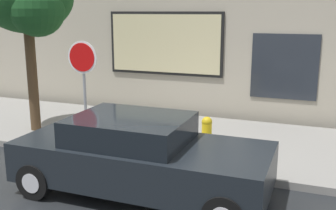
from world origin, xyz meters
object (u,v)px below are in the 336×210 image
object	(u,v)px
stop_sign	(83,71)
fire_hydrant	(207,135)
parked_car	(140,156)
street_tree	(28,0)

from	to	relation	value
stop_sign	fire_hydrant	bearing A→B (deg)	3.65
parked_car	street_tree	bearing A→B (deg)	151.49
parked_car	fire_hydrant	bearing A→B (deg)	73.10
stop_sign	parked_car	bearing A→B (deg)	-39.12
parked_car	fire_hydrant	world-z (taller)	parked_car
street_tree	stop_sign	xyz separation A→B (m)	(1.63, -0.26, -1.62)
street_tree	stop_sign	world-z (taller)	street_tree
fire_hydrant	street_tree	distance (m)	5.43
parked_car	stop_sign	world-z (taller)	stop_sign
fire_hydrant	stop_sign	distance (m)	3.23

